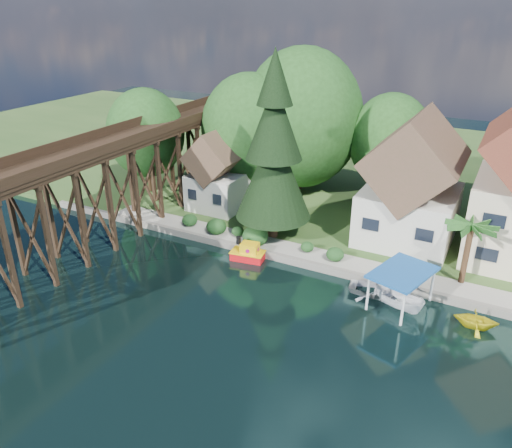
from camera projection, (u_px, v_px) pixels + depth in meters
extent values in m
plane|color=black|center=(245.00, 316.00, 33.68)|extent=(140.00, 140.00, 0.00)
cube|color=#2A491D|center=(380.00, 171.00, 60.89)|extent=(140.00, 52.00, 0.50)
cube|color=slate|center=(341.00, 273.00, 38.27)|extent=(60.00, 0.40, 0.62)
cube|color=gray|center=(372.00, 269.00, 38.37)|extent=(50.00, 2.60, 0.06)
cube|color=black|center=(31.00, 233.00, 36.26)|extent=(4.00, 0.36, 8.00)
cube|color=black|center=(65.00, 217.00, 38.83)|extent=(4.00, 0.36, 8.00)
cube|color=black|center=(95.00, 203.00, 41.40)|extent=(4.00, 0.36, 8.00)
cube|color=black|center=(121.00, 191.00, 43.97)|extent=(4.00, 0.36, 8.00)
cube|color=black|center=(145.00, 180.00, 46.54)|extent=(4.00, 0.36, 8.00)
cube|color=black|center=(166.00, 171.00, 49.11)|extent=(4.00, 0.36, 8.00)
cube|color=black|center=(185.00, 162.00, 51.68)|extent=(4.00, 0.36, 8.00)
cube|color=black|center=(202.00, 154.00, 54.26)|extent=(4.00, 0.36, 8.00)
cube|color=black|center=(218.00, 147.00, 56.83)|extent=(4.00, 0.36, 8.00)
cube|color=black|center=(232.00, 141.00, 59.40)|extent=(4.00, 0.36, 8.00)
cube|color=black|center=(97.00, 145.00, 42.71)|extent=(0.35, 44.00, 0.35)
cube|color=black|center=(129.00, 150.00, 41.22)|extent=(0.35, 44.00, 0.35)
cube|color=black|center=(112.00, 144.00, 41.84)|extent=(4.00, 44.00, 0.30)
cube|color=black|center=(94.00, 135.00, 42.46)|extent=(0.12, 44.00, 0.80)
cube|color=black|center=(130.00, 141.00, 40.76)|extent=(0.12, 44.00, 0.80)
cube|color=beige|center=(408.00, 214.00, 42.41)|extent=(7.50, 8.00, 4.50)
cube|color=brown|center=(416.00, 158.00, 40.35)|extent=(7.64, 8.64, 7.64)
cube|color=black|center=(370.00, 225.00, 39.96)|extent=(1.35, 0.08, 1.00)
cube|color=black|center=(424.00, 235.00, 38.18)|extent=(1.35, 0.08, 1.00)
cube|color=black|center=(491.00, 233.00, 35.99)|extent=(1.53, 0.08, 1.00)
cube|color=beige|center=(219.00, 190.00, 49.08)|extent=(5.00, 5.00, 3.50)
cube|color=brown|center=(218.00, 156.00, 47.60)|extent=(5.09, 5.40, 5.09)
cube|color=black|center=(192.00, 195.00, 47.56)|extent=(0.90, 0.08, 1.00)
cube|color=black|center=(217.00, 200.00, 46.37)|extent=(0.90, 0.08, 1.00)
cylinder|color=#382314|center=(249.00, 174.00, 52.06)|extent=(0.50, 0.50, 4.50)
ellipsoid|color=#1D4117|center=(249.00, 129.00, 50.08)|extent=(4.40, 4.40, 5.06)
cylinder|color=#382314|center=(300.00, 167.00, 53.48)|extent=(0.50, 0.50, 4.95)
ellipsoid|color=#1D4117|center=(302.00, 118.00, 51.30)|extent=(5.00, 5.00, 5.75)
cylinder|color=#382314|center=(385.00, 181.00, 50.64)|extent=(0.50, 0.50, 4.05)
ellipsoid|color=#1D4117|center=(390.00, 140.00, 48.86)|extent=(4.00, 4.00, 4.60)
cylinder|color=#382314|center=(149.00, 172.00, 53.20)|extent=(0.50, 0.50, 4.05)
ellipsoid|color=#1D4117|center=(146.00, 133.00, 51.42)|extent=(4.00, 4.00, 4.60)
ellipsoid|color=#153B17|center=(216.00, 225.00, 43.95)|extent=(1.98, 1.98, 1.53)
ellipsoid|color=#153B17|center=(238.00, 230.00, 43.41)|extent=(1.54, 1.54, 1.19)
ellipsoid|color=#153B17|center=(255.00, 234.00, 42.05)|extent=(2.20, 2.20, 1.70)
ellipsoid|color=#153B17|center=(190.00, 219.00, 45.42)|extent=(1.76, 1.76, 1.36)
ellipsoid|color=#153B17|center=(307.00, 246.00, 40.72)|extent=(1.54, 1.54, 1.19)
ellipsoid|color=#153B17|center=(335.00, 253.00, 39.38)|extent=(1.76, 1.76, 1.36)
cylinder|color=#382314|center=(273.00, 221.00, 43.16)|extent=(0.87, 0.87, 2.91)
cone|color=black|center=(274.00, 173.00, 41.34)|extent=(6.40, 6.40, 7.76)
cone|color=black|center=(274.00, 120.00, 39.53)|extent=(4.66, 4.66, 6.31)
cone|color=black|center=(275.00, 76.00, 38.12)|extent=(2.91, 2.91, 4.37)
cylinder|color=#382314|center=(466.00, 257.00, 35.72)|extent=(0.43, 0.43, 4.32)
ellipsoid|color=#1A4E1A|center=(472.00, 227.00, 34.74)|extent=(4.35, 4.35, 0.98)
cube|color=red|center=(248.00, 256.00, 40.75)|extent=(2.83, 1.81, 0.70)
cube|color=#EBB70C|center=(248.00, 252.00, 40.59)|extent=(2.93, 1.91, 0.09)
cube|color=#EBB70C|center=(250.00, 248.00, 40.39)|extent=(1.56, 1.27, 0.88)
cylinder|color=black|center=(238.00, 240.00, 40.43)|extent=(0.39, 0.39, 0.62)
cylinder|color=#9B0B66|center=(247.00, 251.00, 39.92)|extent=(0.32, 0.12, 0.32)
cylinder|color=#9B0B66|center=(252.00, 245.00, 40.86)|extent=(0.32, 0.12, 0.32)
cylinder|color=#9B0B66|center=(258.00, 250.00, 40.18)|extent=(0.12, 0.32, 0.32)
imported|color=silver|center=(380.00, 289.00, 35.88)|extent=(4.84, 3.79, 0.91)
imported|color=white|center=(399.00, 300.00, 34.16)|extent=(3.95, 2.38, 1.43)
cube|color=#1956A4|center=(403.00, 272.00, 33.27)|extent=(4.32, 5.29, 0.17)
cylinder|color=white|center=(403.00, 308.00, 31.67)|extent=(0.17, 0.17, 2.58)
cylinder|color=white|center=(432.00, 285.00, 34.30)|extent=(0.17, 0.17, 2.58)
cylinder|color=white|center=(368.00, 293.00, 33.31)|extent=(0.17, 0.17, 2.58)
cylinder|color=white|center=(399.00, 272.00, 35.93)|extent=(0.17, 0.17, 2.58)
imported|color=yellow|center=(477.00, 318.00, 32.19)|extent=(2.99, 2.65, 1.45)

